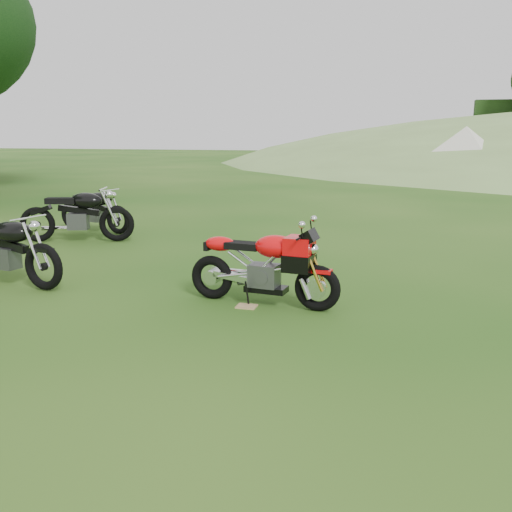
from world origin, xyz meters
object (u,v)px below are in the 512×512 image
(plywood_board, at_px, (247,306))
(vintage_moto_d, at_px, (76,213))
(vintage_moto_a, at_px, (4,247))
(vintage_moto_c, at_px, (94,209))
(tent_mid, at_px, (465,152))
(sport_motorcycle, at_px, (263,260))

(plywood_board, height_order, vintage_moto_d, vintage_moto_d)
(vintage_moto_a, distance_m, vintage_moto_c, 4.27)
(plywood_board, xyz_separation_m, tent_mid, (4.10, 20.57, 1.21))
(plywood_board, relative_size, vintage_moto_c, 0.13)
(vintage_moto_d, bearing_deg, vintage_moto_c, 87.71)
(sport_motorcycle, distance_m, plywood_board, 0.58)
(tent_mid, bearing_deg, vintage_moto_c, -96.90)
(plywood_board, bearing_deg, vintage_moto_a, 177.39)
(sport_motorcycle, xyz_separation_m, plywood_board, (-0.16, -0.16, -0.54))
(vintage_moto_a, distance_m, tent_mid, 21.79)
(plywood_board, distance_m, vintage_moto_a, 3.52)
(vintage_moto_d, bearing_deg, plywood_board, -53.82)
(tent_mid, bearing_deg, vintage_moto_a, -89.27)
(sport_motorcycle, height_order, tent_mid, tent_mid)
(sport_motorcycle, bearing_deg, plywood_board, -126.87)
(vintage_moto_d, xyz_separation_m, tent_mid, (8.35, 17.39, 0.67))
(vintage_moto_a, bearing_deg, vintage_moto_c, 115.35)
(plywood_board, distance_m, vintage_moto_d, 5.34)
(plywood_board, xyz_separation_m, vintage_moto_c, (-4.55, 4.29, 0.48))
(vintage_moto_a, distance_m, vintage_moto_d, 3.12)
(vintage_moto_a, height_order, vintage_moto_c, vintage_moto_a)
(vintage_moto_c, relative_size, vintage_moto_d, 0.88)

